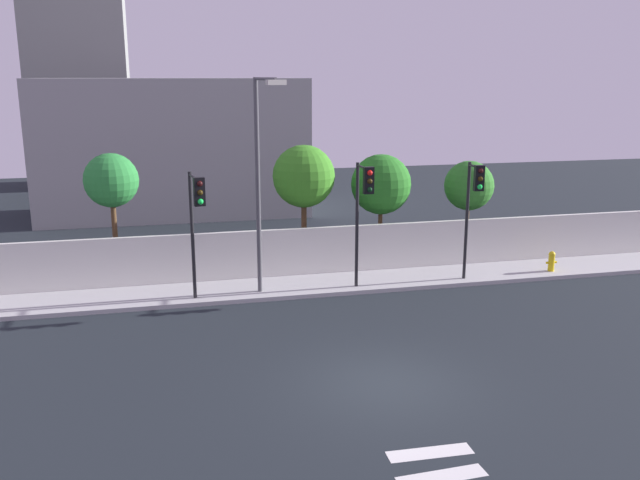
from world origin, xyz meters
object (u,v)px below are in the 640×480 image
Objects in this scene: traffic_light_left at (196,210)px; street_lamp_curbside at (260,170)px; traffic_light_center at (474,197)px; roadside_tree_midright at (381,185)px; traffic_light_right at (363,200)px; roadside_tree_midleft at (304,177)px; roadside_tree_rightmost at (469,186)px; roadside_tree_leftmost at (111,181)px; fire_hydrant at (552,260)px.

traffic_light_left is 0.59× the size of street_lamp_curbside.
roadside_tree_midright is at bearing 121.16° from traffic_light_center.
roadside_tree_midleft is (-1.26, 3.85, 0.29)m from traffic_light_right.
traffic_light_right reaches higher than roadside_tree_rightmost.
street_lamp_curbside is (-7.59, 0.48, 1.13)m from traffic_light_center.
roadside_tree_leftmost is (-5.04, 3.23, -0.67)m from street_lamp_curbside.
traffic_light_center is 0.60× the size of street_lamp_curbside.
traffic_light_left is at bearing -178.52° from traffic_light_center.
traffic_light_center is at bearing -16.37° from roadside_tree_leftmost.
traffic_light_left is 0.96× the size of roadside_tree_midright.
traffic_light_left is at bearing -161.59° from street_lamp_curbside.
fire_hydrant is (11.36, 0.17, -3.90)m from street_lamp_curbside.
traffic_light_center is 1.06× the size of roadside_tree_rightmost.
roadside_tree_leftmost reaches higher than roadside_tree_midright.
traffic_light_left is 1.05× the size of roadside_tree_rightmost.
traffic_light_left is 0.88× the size of roadside_tree_midleft.
traffic_light_center is at bearing 1.97° from traffic_light_right.
street_lamp_curbside reaches higher than traffic_light_center.
traffic_light_left is 13.88m from fire_hydrant.
roadside_tree_leftmost reaches higher than traffic_light_center.
roadside_tree_leftmost reaches higher than roadside_tree_rightmost.
roadside_tree_midleft is at bearing 42.17° from traffic_light_left.
traffic_light_right reaches higher than traffic_light_left.
traffic_light_right is 0.99× the size of roadside_tree_midright.
roadside_tree_midright is at bearing 0.00° from roadside_tree_leftmost.
roadside_tree_midleft is (-5.42, 3.71, 0.37)m from traffic_light_center.
street_lamp_curbside is 9.28× the size of fire_hydrant.
traffic_light_right is (5.64, 0.11, 0.08)m from traffic_light_left.
traffic_light_left is 0.90× the size of roadside_tree_leftmost.
roadside_tree_midleft reaches higher than roadside_tree_midright.
roadside_tree_rightmost is at bearing 0.00° from roadside_tree_midleft.
roadside_tree_midright is (7.56, 3.96, -0.05)m from traffic_light_left.
traffic_light_right reaches higher than traffic_light_center.
street_lamp_curbside is 6.36m from roadside_tree_midright.
roadside_tree_leftmost is (-8.47, 3.85, 0.37)m from traffic_light_right.
roadside_tree_rightmost is at bearing 19.18° from traffic_light_left.
roadside_tree_midleft reaches higher than roadside_tree_rightmost.
traffic_light_left is 5.49× the size of fire_hydrant.
traffic_light_left is 5.92m from roadside_tree_midleft.
roadside_tree_midleft is at bearing 56.08° from street_lamp_curbside.
traffic_light_center is 6.58m from roadside_tree_midleft.
fire_hydrant is at bearing 5.74° from traffic_light_right.
roadside_tree_rightmost is at bearing 33.79° from traffic_light_right.
traffic_light_right is (-4.16, -0.14, 0.08)m from traffic_light_center.
traffic_light_right is 9.31m from roadside_tree_leftmost.
roadside_tree_leftmost is at bearing 125.54° from traffic_light_left.
traffic_light_right is at bearing -146.21° from roadside_tree_rightmost.
traffic_light_center is 4.73m from fire_hydrant.
traffic_light_center is 4.34m from roadside_tree_midright.
roadside_tree_leftmost is at bearing 155.54° from traffic_light_right.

